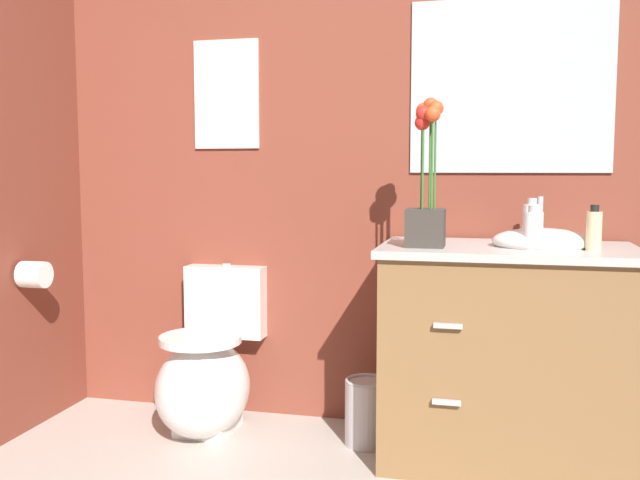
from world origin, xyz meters
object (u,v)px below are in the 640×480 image
Objects in this scene: soap_bottle at (594,230)px; wall_mirror at (510,86)px; toilet at (207,375)px; trash_bin at (368,412)px; vanity_cabinet at (506,352)px; lotion_bottle at (533,230)px; flower_vase at (426,195)px; wall_poster at (226,94)px; toilet_paper_roll at (34,275)px; hand_wash_bottle at (531,223)px.

wall_mirror is at bearing 127.18° from soap_bottle.
toilet is 0.70m from trash_bin.
vanity_cabinet is 6.44× the size of lotion_bottle.
flower_vase reaches higher than lotion_bottle.
vanity_cabinet is at bearing -13.52° from wall_poster.
wall_mirror is at bearing 12.37° from toilet.
toilet_paper_roll is at bearing -174.89° from vanity_cabinet.
lotion_bottle is 0.33× the size of wall_poster.
soap_bottle reaches higher than toilet.
vanity_cabinet is 1.85× the size of flower_vase.
soap_bottle is at bearing -39.17° from hand_wash_bottle.
soap_bottle is 0.34× the size of wall_poster.
soap_bottle reaches higher than lotion_bottle.
flower_vase is 0.65m from wall_mirror.
toilet is 0.86× the size of wall_mirror.
trash_bin is (-0.62, -0.04, -0.77)m from hand_wash_bottle.
toilet reaches higher than trash_bin.
toilet is 1.24m from vanity_cabinet.
soap_bottle is (1.51, -0.11, 0.66)m from toilet.
vanity_cabinet is 9.18× the size of toilet_paper_roll.
toilet_paper_roll is (-1.90, -0.17, 0.25)m from vanity_cabinet.
soap_bottle is 0.59× the size of trash_bin.
toilet is 1.65m from soap_bottle.
toilet is at bearing -167.63° from wall_mirror.
flower_vase is 0.68× the size of wall_mirror.
flower_vase reaches higher than trash_bin.
flower_vase is at bearing -22.49° from wall_poster.
wall_mirror is at bearing 13.73° from toilet_paper_roll.
hand_wash_bottle is at bearing 7.16° from toilet_paper_roll.
toilet is at bearing 175.16° from lotion_bottle.
flower_vase is 1.15× the size of wall_poster.
wall_poster is 4.33× the size of toilet_paper_roll.
soap_bottle is at bearing -14.11° from wall_poster.
wall_poster is 1.12m from toilet_paper_roll.
toilet_paper_roll is (-2.19, -0.08, -0.22)m from soap_bottle.
toilet is 1.21m from flower_vase.
toilet is at bearing 175.77° from soap_bottle.
flower_vase is 4.97× the size of toilet_paper_roll.
toilet_paper_roll is at bearing -177.07° from flower_vase.
wall_mirror is 2.10m from toilet_paper_roll.
hand_wash_bottle is at bearing -68.26° from wall_mirror.
wall_mirror reaches higher than wall_poster.
toilet_paper_roll is at bearing -177.52° from lotion_bottle.
wall_mirror reaches higher than vanity_cabinet.
flower_vase is 3.10× the size of hand_wash_bottle.
toilet is at bearing 16.13° from toilet_paper_roll.
wall_mirror is at bearing 0.00° from wall_poster.
wall_poster is (-1.51, 0.38, 0.54)m from soap_bottle.
toilet is 2.54× the size of trash_bin.
toilet_paper_roll reaches higher than trash_bin.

